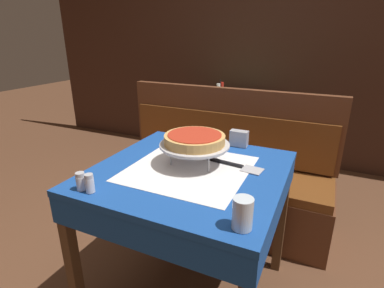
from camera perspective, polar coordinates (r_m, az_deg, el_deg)
name	(u,v)px	position (r m, az deg, el deg)	size (l,w,h in m)	color
dining_table_front	(189,186)	(1.47, -0.53, -8.09)	(0.88, 0.88, 0.77)	#194799
dining_table_rear	(228,110)	(3.00, 6.80, 6.47)	(0.73, 0.73, 0.78)	#1E6B33
booth_bench	(219,183)	(2.32, 5.20, -7.39)	(1.61, 0.47, 1.00)	brown
back_wall_panel	(278,52)	(3.40, 16.15, 16.56)	(6.00, 0.04, 2.40)	#3D2319
pizza_pan_stand	(195,146)	(1.44, 0.50, -0.31)	(0.34, 0.34, 0.10)	#ADADB2
deep_dish_pizza	(195,139)	(1.43, 0.51, 0.97)	(0.29, 0.29, 0.05)	tan
pizza_server	(235,165)	(1.46, 8.27, -4.06)	(0.29, 0.09, 0.01)	#BCBCC1
water_glass_near	(243,213)	(1.01, 9.61, -12.90)	(0.07, 0.07, 0.11)	silver
salt_shaker	(81,181)	(1.31, -20.42, -6.69)	(0.04, 0.04, 0.08)	silver
pepper_shaker	(90,183)	(1.28, -18.93, -7.11)	(0.04, 0.04, 0.08)	silver
napkin_holder	(239,138)	(1.71, 8.92, 1.07)	(0.10, 0.05, 0.09)	#B2B2B7
condiment_caddy	(220,93)	(3.06, 5.34, 9.62)	(0.15, 0.15, 0.17)	black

